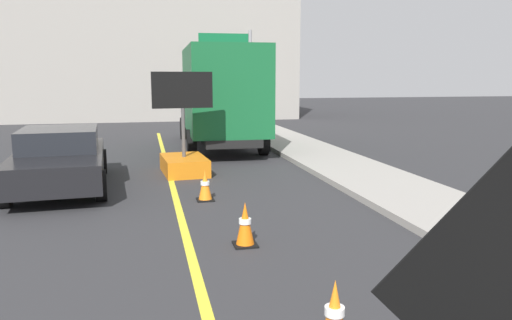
% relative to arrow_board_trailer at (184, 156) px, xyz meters
% --- Properties ---
extents(lane_center_stripe, '(0.14, 36.00, 0.01)m').
position_rel_arrow_board_trailer_xyz_m(lane_center_stripe, '(-0.40, -7.98, -0.48)').
color(lane_center_stripe, yellow).
rests_on(lane_center_stripe, ground).
extents(arrow_board_trailer, '(1.60, 1.88, 2.70)m').
position_rel_arrow_board_trailer_xyz_m(arrow_board_trailer, '(0.00, 0.00, 0.00)').
color(arrow_board_trailer, orange).
rests_on(arrow_board_trailer, ground).
extents(box_truck, '(2.80, 7.63, 3.56)m').
position_rel_arrow_board_trailer_xyz_m(box_truck, '(1.70, 4.66, 1.42)').
color(box_truck, black).
rests_on(box_truck, ground).
extents(pickup_car, '(2.30, 4.82, 1.38)m').
position_rel_arrow_board_trailer_xyz_m(pickup_car, '(-2.95, -1.14, 0.22)').
color(pickup_car, black).
rests_on(pickup_car, ground).
extents(highway_guide_sign, '(2.79, 0.19, 5.00)m').
position_rel_arrow_board_trailer_xyz_m(highway_guide_sign, '(3.76, 12.79, 2.94)').
color(highway_guide_sign, gray).
rests_on(highway_guide_sign, ground).
extents(far_building_block, '(18.69, 7.28, 8.67)m').
position_rel_arrow_board_trailer_xyz_m(far_building_block, '(-1.02, 19.68, 3.85)').
color(far_building_block, gray).
rests_on(far_building_block, ground).
extents(traffic_cone_near_sign, '(0.36, 0.36, 0.71)m').
position_rel_arrow_board_trailer_xyz_m(traffic_cone_near_sign, '(0.68, -9.15, -0.13)').
color(traffic_cone_near_sign, black).
rests_on(traffic_cone_near_sign, ground).
extents(traffic_cone_mid_lane, '(0.36, 0.36, 0.68)m').
position_rel_arrow_board_trailer_xyz_m(traffic_cone_mid_lane, '(0.45, -6.05, -0.15)').
color(traffic_cone_mid_lane, black).
rests_on(traffic_cone_mid_lane, ground).
extents(traffic_cone_far_lane, '(0.36, 0.36, 0.65)m').
position_rel_arrow_board_trailer_xyz_m(traffic_cone_far_lane, '(0.19, -3.10, -0.16)').
color(traffic_cone_far_lane, black).
rests_on(traffic_cone_far_lane, ground).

